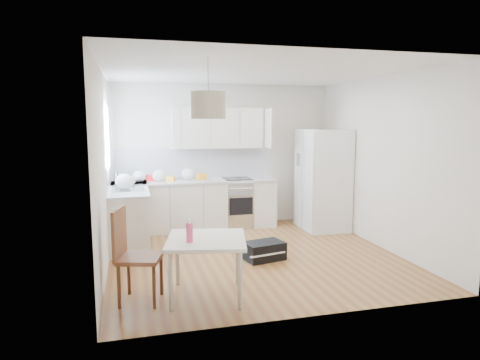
% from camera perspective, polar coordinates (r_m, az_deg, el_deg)
% --- Properties ---
extents(floor, '(4.20, 4.20, 0.00)m').
position_cam_1_polar(floor, '(6.54, 1.81, -10.00)').
color(floor, brown).
rests_on(floor, ground).
extents(ceiling, '(4.20, 4.20, 0.00)m').
position_cam_1_polar(ceiling, '(6.26, 1.92, 14.22)').
color(ceiling, white).
rests_on(ceiling, wall_back).
extents(wall_back, '(4.20, 0.00, 4.20)m').
position_cam_1_polar(wall_back, '(8.29, -2.23, 3.32)').
color(wall_back, silver).
rests_on(wall_back, floor).
extents(wall_left, '(0.00, 4.20, 4.20)m').
position_cam_1_polar(wall_left, '(6.02, -17.70, 1.23)').
color(wall_left, silver).
rests_on(wall_left, floor).
extents(wall_right, '(0.00, 4.20, 4.20)m').
position_cam_1_polar(wall_right, '(7.14, 18.27, 2.19)').
color(wall_right, silver).
rests_on(wall_right, floor).
extents(window_glassblock, '(0.02, 1.00, 1.00)m').
position_cam_1_polar(window_glassblock, '(7.14, -17.25, 5.46)').
color(window_glassblock, '#BFE0F9').
rests_on(window_glassblock, wall_left).
extents(cabinets_back, '(3.00, 0.60, 0.88)m').
position_cam_1_polar(cabinets_back, '(8.01, -5.94, -3.45)').
color(cabinets_back, beige).
rests_on(cabinets_back, floor).
extents(cabinets_left, '(0.60, 1.80, 0.88)m').
position_cam_1_polar(cabinets_left, '(7.34, -14.56, -4.71)').
color(cabinets_left, beige).
rests_on(cabinets_left, floor).
extents(counter_back, '(3.02, 0.64, 0.04)m').
position_cam_1_polar(counter_back, '(7.94, -5.99, -0.19)').
color(counter_back, '#A8AAAD').
rests_on(counter_back, cabinets_back).
extents(counter_left, '(0.64, 1.82, 0.04)m').
position_cam_1_polar(counter_left, '(7.26, -14.68, -1.16)').
color(counter_left, '#A8AAAD').
rests_on(counter_left, cabinets_left).
extents(backsplash_back, '(3.00, 0.01, 0.58)m').
position_cam_1_polar(backsplash_back, '(8.19, -6.33, 2.24)').
color(backsplash_back, white).
rests_on(backsplash_back, wall_back).
extents(backsplash_left, '(0.01, 1.80, 0.58)m').
position_cam_1_polar(backsplash_left, '(7.23, -17.10, 1.19)').
color(backsplash_left, white).
rests_on(backsplash_left, wall_left).
extents(upper_cabinets, '(1.70, 0.32, 0.75)m').
position_cam_1_polar(upper_cabinets, '(8.08, -3.06, 6.93)').
color(upper_cabinets, beige).
rests_on(upper_cabinets, wall_back).
extents(range_oven, '(0.50, 0.61, 0.88)m').
position_cam_1_polar(range_oven, '(8.17, -0.38, -3.19)').
color(range_oven, '#B4B7B9').
rests_on(range_oven, floor).
extents(sink, '(0.50, 0.80, 0.16)m').
position_cam_1_polar(sink, '(7.21, -14.69, -1.10)').
color(sink, '#B4B7B9').
rests_on(sink, counter_left).
extents(refrigerator, '(0.90, 0.94, 1.86)m').
position_cam_1_polar(refrigerator, '(8.09, 11.07, 0.06)').
color(refrigerator, white).
rests_on(refrigerator, floor).
extents(dining_table, '(1.04, 1.04, 0.69)m').
position_cam_1_polar(dining_table, '(4.92, -4.51, -8.57)').
color(dining_table, beige).
rests_on(dining_table, floor).
extents(dining_chair, '(0.55, 0.55, 1.06)m').
position_cam_1_polar(dining_chair, '(4.93, -13.18, -9.78)').
color(dining_chair, '#533218').
rests_on(dining_chair, floor).
extents(drink_bottle, '(0.08, 0.08, 0.26)m').
position_cam_1_polar(drink_bottle, '(4.74, -6.77, -6.71)').
color(drink_bottle, '#E33F6E').
rests_on(drink_bottle, dining_table).
extents(gym_bag, '(0.63, 0.48, 0.26)m').
position_cam_1_polar(gym_bag, '(6.33, 3.21, -9.39)').
color(gym_bag, black).
rests_on(gym_bag, floor).
extents(pendant_lamp, '(0.48, 0.48, 0.30)m').
position_cam_1_polar(pendant_lamp, '(4.79, -4.24, 9.91)').
color(pendant_lamp, '#BFB093').
rests_on(pendant_lamp, ceiling).
extents(grocery_bag_a, '(0.22, 0.19, 0.20)m').
position_cam_1_polar(grocery_bag_a, '(7.86, -13.36, 0.46)').
color(grocery_bag_a, white).
rests_on(grocery_bag_a, counter_back).
extents(grocery_bag_b, '(0.24, 0.20, 0.21)m').
position_cam_1_polar(grocery_bag_b, '(7.90, -10.75, 0.60)').
color(grocery_bag_b, white).
rests_on(grocery_bag_b, counter_back).
extents(grocery_bag_c, '(0.24, 0.20, 0.22)m').
position_cam_1_polar(grocery_bag_c, '(8.01, -7.02, 0.79)').
color(grocery_bag_c, white).
rests_on(grocery_bag_c, counter_back).
extents(grocery_bag_d, '(0.19, 0.16, 0.17)m').
position_cam_1_polar(grocery_bag_d, '(7.48, -14.49, -0.08)').
color(grocery_bag_d, white).
rests_on(grocery_bag_d, counter_back).
extents(grocery_bag_e, '(0.29, 0.24, 0.26)m').
position_cam_1_polar(grocery_bag_e, '(7.05, -15.17, -0.23)').
color(grocery_bag_e, white).
rests_on(grocery_bag_e, counter_left).
extents(snack_orange, '(0.19, 0.15, 0.11)m').
position_cam_1_polar(snack_orange, '(8.01, -5.15, 0.44)').
color(snack_orange, orange).
rests_on(snack_orange, counter_back).
extents(snack_yellow, '(0.17, 0.15, 0.10)m').
position_cam_1_polar(snack_yellow, '(7.83, -9.22, 0.15)').
color(snack_yellow, orange).
rests_on(snack_yellow, counter_back).
extents(snack_red, '(0.17, 0.11, 0.11)m').
position_cam_1_polar(snack_red, '(7.93, -11.77, 0.25)').
color(snack_red, red).
rests_on(snack_red, counter_back).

